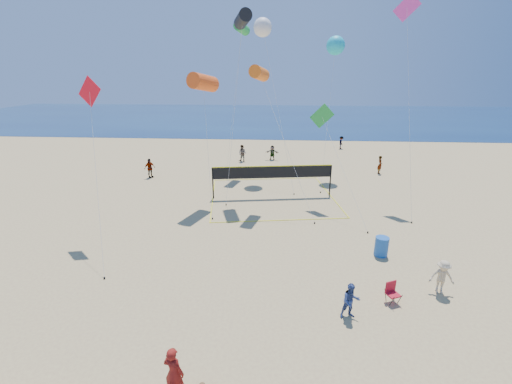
# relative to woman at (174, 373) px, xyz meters

# --- Properties ---
(ground) EXTENTS (120.00, 120.00, 0.00)m
(ground) POSITION_rel_woman_xyz_m (2.33, 2.30, -0.87)
(ground) COLOR tan
(ground) RESTS_ON ground
(ocean) EXTENTS (140.00, 50.00, 0.03)m
(ocean) POSITION_rel_woman_xyz_m (2.33, 64.30, -0.85)
(ocean) COLOR #112750
(ocean) RESTS_ON ground
(woman) EXTENTS (0.73, 0.58, 1.73)m
(woman) POSITION_rel_woman_xyz_m (0.00, 0.00, 0.00)
(woman) COLOR maroon
(woman) RESTS_ON ground
(bystander_a) EXTENTS (0.79, 0.67, 1.46)m
(bystander_a) POSITION_rel_woman_xyz_m (5.67, 3.79, -0.14)
(bystander_a) COLOR navy
(bystander_a) RESTS_ON ground
(bystander_b) EXTENTS (1.06, 0.70, 1.54)m
(bystander_b) POSITION_rel_woman_xyz_m (9.80, 5.62, -0.10)
(bystander_b) COLOR #D0B58B
(bystander_b) RESTS_ON ground
(far_person_0) EXTENTS (0.96, 1.04, 1.71)m
(far_person_0) POSITION_rel_woman_xyz_m (-8.54, 21.14, -0.01)
(far_person_0) COLOR gray
(far_person_0) RESTS_ON ground
(far_person_1) EXTENTS (1.47, 0.65, 1.53)m
(far_person_1) POSITION_rel_woman_xyz_m (2.10, 28.29, -0.10)
(far_person_1) COLOR gray
(far_person_1) RESTS_ON ground
(far_person_2) EXTENTS (0.41, 0.61, 1.66)m
(far_person_2) POSITION_rel_woman_xyz_m (12.07, 23.80, -0.04)
(far_person_2) COLOR gray
(far_person_2) RESTS_ON ground
(far_person_3) EXTENTS (1.02, 0.91, 1.73)m
(far_person_3) POSITION_rel_woman_xyz_m (-0.97, 27.33, -0.00)
(far_person_3) COLOR gray
(far_person_3) RESTS_ON ground
(far_person_4) EXTENTS (0.58, 0.98, 1.49)m
(far_person_4) POSITION_rel_woman_xyz_m (10.32, 34.48, -0.12)
(far_person_4) COLOR gray
(far_person_4) RESTS_ON ground
(camp_chair) EXTENTS (0.62, 0.72, 1.00)m
(camp_chair) POSITION_rel_woman_xyz_m (7.54, 4.85, -0.36)
(camp_chair) COLOR #B51424
(camp_chair) RESTS_ON ground
(trash_barrel) EXTENTS (0.71, 0.71, 1.01)m
(trash_barrel) POSITION_rel_woman_xyz_m (8.15, 8.65, -0.36)
(trash_barrel) COLOR #1A55AD
(trash_barrel) RESTS_ON ground
(volleyball_net) EXTENTS (10.20, 10.07, 2.40)m
(volleyball_net) POSITION_rel_woman_xyz_m (2.38, 16.97, 0.78)
(volleyball_net) COLOR black
(volleyball_net) RESTS_ON ground
(kite_0) EXTENTS (1.85, 4.70, 8.90)m
(kite_0) POSITION_rel_woman_xyz_m (-2.21, 15.86, 7.36)
(kite_0) COLOR #F55417
(kite_0) RESTS_ON ground
(kite_1) EXTENTS (1.81, 4.01, 12.76)m
(kite_1) POSITION_rel_woman_xyz_m (0.22, 17.84, 11.31)
(kite_1) COLOR black
(kite_1) RESTS_ON ground
(kite_2) EXTENTS (4.36, 4.50, 9.33)m
(kite_2) POSITION_rel_woman_xyz_m (1.46, 15.70, 7.92)
(kite_2) COLOR orange
(kite_2) RESTS_ON ground
(kite_3) EXTENTS (2.92, 5.32, 8.74)m
(kite_3) POSITION_rel_woman_xyz_m (-6.96, 10.32, 6.62)
(kite_3) COLOR red
(kite_3) RESTS_ON ground
(kite_4) EXTENTS (3.31, 5.43, 6.95)m
(kite_4) POSITION_rel_woman_xyz_m (5.74, 15.96, 4.95)
(kite_4) COLOR green
(kite_4) RESTS_ON ground
(kite_5) EXTENTS (1.57, 5.92, 13.68)m
(kite_5) POSITION_rel_woman_xyz_m (10.90, 17.93, 11.16)
(kite_5) COLOR #F43EB4
(kite_5) RESTS_ON ground
(kite_6) EXTENTS (3.82, 6.97, 13.03)m
(kite_6) POSITION_rel_woman_xyz_m (1.25, 23.45, 11.41)
(kite_6) COLOR white
(kite_6) RESTS_ON ground
(kite_7) EXTENTS (2.21, 6.98, 11.70)m
(kite_7) POSITION_rel_woman_xyz_m (7.32, 24.05, 10.06)
(kite_7) COLOR #18BFDA
(kite_7) RESTS_ON ground
(kite_8) EXTENTS (2.00, 3.56, 12.89)m
(kite_8) POSITION_rel_woman_xyz_m (-0.58, 24.54, 11.48)
(kite_8) COLOR green
(kite_8) RESTS_ON ground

